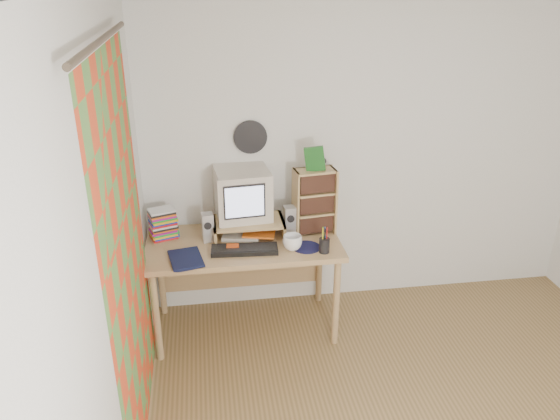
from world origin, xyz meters
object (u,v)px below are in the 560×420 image
object	(u,v)px
crt_monitor	(243,195)
keyboard	(245,250)
mug	(292,242)
desk	(243,254)
cd_rack	(314,201)
dvd_stack	(163,222)
diary	(170,260)

from	to	relation	value
crt_monitor	keyboard	distance (m)	0.42
mug	desk	bearing A→B (deg)	145.35
desk	cd_rack	world-z (taller)	cd_rack
crt_monitor	keyboard	xyz separation A→B (m)	(-0.02, -0.30, -0.29)
desk	crt_monitor	world-z (taller)	crt_monitor
dvd_stack	cd_rack	world-z (taller)	cd_rack
dvd_stack	cd_rack	bearing A→B (deg)	-21.46
desk	cd_rack	size ratio (longest dim) A/B	2.83
crt_monitor	cd_rack	xyz separation A→B (m)	(0.52, -0.06, -0.05)
keyboard	dvd_stack	xyz separation A→B (m)	(-0.57, 0.30, 0.11)
cd_rack	mug	world-z (taller)	cd_rack
desk	diary	bearing A→B (deg)	-149.16
keyboard	diary	distance (m)	0.52
crt_monitor	mug	xyz separation A→B (m)	(0.32, -0.32, -0.25)
dvd_stack	crt_monitor	bearing A→B (deg)	-18.10
diary	desk	bearing A→B (deg)	20.67
keyboard	diary	size ratio (longest dim) A/B	1.80
keyboard	diary	bearing A→B (deg)	-166.35
crt_monitor	dvd_stack	world-z (taller)	crt_monitor
diary	cd_rack	bearing A→B (deg)	7.43
desk	cd_rack	distance (m)	0.66
crt_monitor	dvd_stack	size ratio (longest dim) A/B	1.49
keyboard	cd_rack	bearing A→B (deg)	28.13
dvd_stack	diary	bearing A→B (deg)	-100.21
dvd_stack	desk	bearing A→B (deg)	-26.73
cd_rack	diary	bearing A→B (deg)	-169.62
diary	crt_monitor	bearing A→B (deg)	26.32
mug	diary	distance (m)	0.85
keyboard	cd_rack	distance (m)	0.64
crt_monitor	desk	bearing A→B (deg)	-107.39
desk	crt_monitor	distance (m)	0.45
dvd_stack	diary	size ratio (longest dim) A/B	1.00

